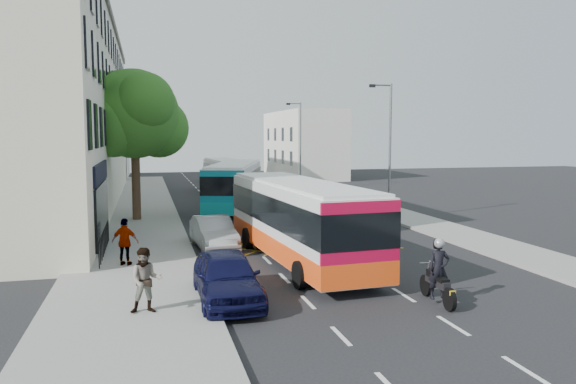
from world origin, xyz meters
TOP-DOWN VIEW (x-y plane):
  - ground at (0.00, 0.00)m, footprint 120.00×120.00m
  - pavement_left at (-8.50, 15.00)m, footprint 5.00×70.00m
  - pavement_right at (7.50, 15.00)m, footprint 3.00×70.00m
  - terrace_main at (-14.00, 24.49)m, footprint 8.30×45.00m
  - terrace_far at (-14.00, 55.00)m, footprint 8.00×20.00m
  - building_right at (11.00, 48.00)m, footprint 6.00×18.00m
  - street_tree at (-8.51, 14.97)m, footprint 6.30×5.70m
  - lamp_near at (6.20, 12.00)m, footprint 1.45×0.15m
  - lamp_far at (6.20, 32.00)m, footprint 1.45×0.15m
  - railings at (-9.70, 5.30)m, footprint 0.08×5.60m
  - bus_near at (-2.00, 2.50)m, footprint 3.55×11.80m
  - bus_mid at (-2.01, 19.04)m, footprint 5.75×11.73m
  - bus_far at (-0.92, 30.44)m, footprint 3.17×10.62m
  - motorbike at (0.61, -4.06)m, footprint 0.71×2.28m
  - parked_car_blue at (-5.60, -2.35)m, footprint 1.87×4.63m
  - parked_car_silver at (-5.03, 5.95)m, footprint 1.88×4.50m
  - red_hatchback at (5.38, 19.07)m, footprint 2.19×4.91m
  - distant_car_grey at (-0.09, 42.84)m, footprint 2.43×5.16m
  - distant_car_silver at (5.16, 34.86)m, footprint 1.62×3.72m
  - pedestrian_near at (-8.01, -3.28)m, footprint 0.92×0.72m
  - pedestrian_far at (-8.76, 2.87)m, footprint 1.15×0.81m

SIDE VIEW (x-z plane):
  - ground at x=0.00m, z-range 0.00..0.00m
  - pavement_left at x=-8.50m, z-range 0.00..0.15m
  - pavement_right at x=7.50m, z-range 0.00..0.15m
  - distant_car_silver at x=5.16m, z-range 0.00..1.25m
  - red_hatchback at x=5.38m, z-range 0.00..1.40m
  - distant_car_grey at x=-0.09m, z-range 0.00..1.42m
  - railings at x=-9.70m, z-range 0.15..1.29m
  - parked_car_silver at x=-5.03m, z-range 0.00..1.45m
  - parked_car_blue at x=-5.60m, z-range 0.00..1.58m
  - motorbike at x=0.61m, z-range -0.06..1.96m
  - pedestrian_far at x=-8.76m, z-range 0.15..1.96m
  - pedestrian_near at x=-8.01m, z-range 0.15..2.00m
  - bus_far at x=-0.92m, z-range 0.08..3.02m
  - bus_mid at x=-2.01m, z-range 0.09..3.30m
  - bus_near at x=-2.00m, z-range 0.09..3.36m
  - building_right at x=11.00m, z-range 0.00..8.00m
  - lamp_near at x=6.20m, z-range 0.62..8.62m
  - lamp_far at x=6.20m, z-range 0.62..8.62m
  - terrace_far at x=-14.00m, z-range 0.00..10.00m
  - street_tree at x=-8.51m, z-range 1.89..10.69m
  - terrace_main at x=-14.00m, z-range 0.01..13.51m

